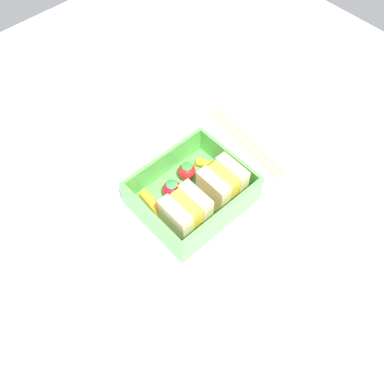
{
  "coord_description": "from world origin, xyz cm",
  "views": [
    {
      "loc": [
        24.72,
        27.03,
        57.98
      ],
      "look_at": [
        0.0,
        0.0,
        2.7
      ],
      "focal_mm": 40.0,
      "sensor_mm": 36.0,
      "label": 1
    }
  ],
  "objects_px": {
    "carrot_stick_left": "(153,204)",
    "carrot_stick_far_left": "(209,165)",
    "sandwich_center_left": "(186,212)",
    "sandwich_left": "(222,184)",
    "chopstick_pair": "(246,141)",
    "strawberry_far_left": "(187,171)",
    "strawberry_left": "(172,189)",
    "drinking_glass": "(75,229)"
  },
  "relations": [
    {
      "from": "strawberry_far_left",
      "to": "drinking_glass",
      "type": "xyz_separation_m",
      "value": [
        0.19,
        -0.02,
        0.02
      ]
    },
    {
      "from": "sandwich_center_left",
      "to": "chopstick_pair",
      "type": "height_order",
      "value": "sandwich_center_left"
    },
    {
      "from": "chopstick_pair",
      "to": "sandwich_center_left",
      "type": "bearing_deg",
      "value": 16.0
    },
    {
      "from": "sandwich_center_left",
      "to": "chopstick_pair",
      "type": "bearing_deg",
      "value": -164.0
    },
    {
      "from": "carrot_stick_far_left",
      "to": "strawberry_left",
      "type": "relative_size",
      "value": 1.15
    },
    {
      "from": "strawberry_left",
      "to": "strawberry_far_left",
      "type": "bearing_deg",
      "value": -164.72
    },
    {
      "from": "strawberry_left",
      "to": "carrot_stick_left",
      "type": "bearing_deg",
      "value": -6.59
    },
    {
      "from": "sandwich_left",
      "to": "carrot_stick_far_left",
      "type": "xyz_separation_m",
      "value": [
        -0.02,
        -0.05,
        -0.02
      ]
    },
    {
      "from": "sandwich_center_left",
      "to": "drinking_glass",
      "type": "distance_m",
      "value": 0.16
    },
    {
      "from": "sandwich_left",
      "to": "carrot_stick_left",
      "type": "relative_size",
      "value": 1.09
    },
    {
      "from": "strawberry_left",
      "to": "drinking_glass",
      "type": "relative_size",
      "value": 0.38
    },
    {
      "from": "sandwich_center_left",
      "to": "drinking_glass",
      "type": "bearing_deg",
      "value": -31.02
    },
    {
      "from": "sandwich_left",
      "to": "sandwich_center_left",
      "type": "bearing_deg",
      "value": 0.0
    },
    {
      "from": "carrot_stick_far_left",
      "to": "strawberry_far_left",
      "type": "height_order",
      "value": "strawberry_far_left"
    },
    {
      "from": "sandwich_center_left",
      "to": "strawberry_left",
      "type": "distance_m",
      "value": 0.06
    },
    {
      "from": "sandwich_center_left",
      "to": "carrot_stick_far_left",
      "type": "distance_m",
      "value": 0.11
    },
    {
      "from": "strawberry_left",
      "to": "carrot_stick_left",
      "type": "distance_m",
      "value": 0.04
    },
    {
      "from": "carrot_stick_far_left",
      "to": "carrot_stick_left",
      "type": "height_order",
      "value": "same"
    },
    {
      "from": "sandwich_left",
      "to": "sandwich_center_left",
      "type": "xyz_separation_m",
      "value": [
        0.07,
        0.0,
        0.0
      ]
    },
    {
      "from": "sandwich_left",
      "to": "chopstick_pair",
      "type": "bearing_deg",
      "value": -154.75
    },
    {
      "from": "chopstick_pair",
      "to": "drinking_glass",
      "type": "height_order",
      "value": "drinking_glass"
    },
    {
      "from": "carrot_stick_left",
      "to": "carrot_stick_far_left",
      "type": "bearing_deg",
      "value": 178.47
    },
    {
      "from": "carrot_stick_far_left",
      "to": "sandwich_left",
      "type": "bearing_deg",
      "value": 66.69
    },
    {
      "from": "chopstick_pair",
      "to": "drinking_glass",
      "type": "xyz_separation_m",
      "value": [
        0.33,
        -0.03,
        0.04
      ]
    },
    {
      "from": "sandwich_left",
      "to": "sandwich_center_left",
      "type": "height_order",
      "value": "same"
    },
    {
      "from": "sandwich_center_left",
      "to": "strawberry_left",
      "type": "bearing_deg",
      "value": -108.62
    },
    {
      "from": "sandwich_center_left",
      "to": "carrot_stick_left",
      "type": "bearing_deg",
      "value": -71.04
    },
    {
      "from": "carrot_stick_left",
      "to": "drinking_glass",
      "type": "height_order",
      "value": "drinking_glass"
    },
    {
      "from": "carrot_stick_left",
      "to": "chopstick_pair",
      "type": "relative_size",
      "value": 0.29
    },
    {
      "from": "sandwich_left",
      "to": "carrot_stick_far_left",
      "type": "bearing_deg",
      "value": -113.31
    },
    {
      "from": "strawberry_far_left",
      "to": "strawberry_left",
      "type": "distance_m",
      "value": 0.04
    },
    {
      "from": "carrot_stick_far_left",
      "to": "carrot_stick_left",
      "type": "bearing_deg",
      "value": -1.53
    },
    {
      "from": "drinking_glass",
      "to": "sandwich_left",
      "type": "bearing_deg",
      "value": 158.78
    },
    {
      "from": "sandwich_left",
      "to": "carrot_stick_far_left",
      "type": "height_order",
      "value": "sandwich_left"
    },
    {
      "from": "sandwich_center_left",
      "to": "carrot_stick_far_left",
      "type": "height_order",
      "value": "sandwich_center_left"
    },
    {
      "from": "carrot_stick_left",
      "to": "drinking_glass",
      "type": "xyz_separation_m",
      "value": [
        0.12,
        -0.03,
        0.03
      ]
    },
    {
      "from": "chopstick_pair",
      "to": "strawberry_left",
      "type": "bearing_deg",
      "value": 1.08
    },
    {
      "from": "sandwich_left",
      "to": "chopstick_pair",
      "type": "height_order",
      "value": "sandwich_left"
    },
    {
      "from": "carrot_stick_left",
      "to": "chopstick_pair",
      "type": "distance_m",
      "value": 0.21
    },
    {
      "from": "sandwich_center_left",
      "to": "carrot_stick_far_left",
      "type": "xyz_separation_m",
      "value": [
        -0.1,
        -0.05,
        -0.02
      ]
    },
    {
      "from": "sandwich_center_left",
      "to": "strawberry_left",
      "type": "relative_size",
      "value": 1.62
    },
    {
      "from": "carrot_stick_far_left",
      "to": "drinking_glass",
      "type": "height_order",
      "value": "drinking_glass"
    }
  ]
}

